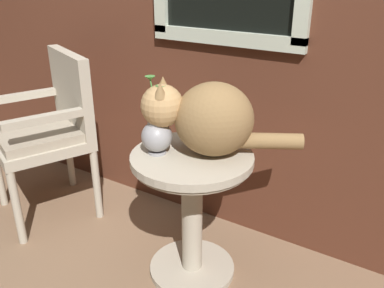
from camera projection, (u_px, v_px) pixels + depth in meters
ground_plane at (127, 280)px, 1.98m from camera, size 6.00×6.00×0.00m
wicker_side_table at (192, 194)px, 1.87m from camera, size 0.54×0.54×0.64m
wicker_chair at (50, 125)px, 2.36m from camera, size 0.67×0.65×0.96m
cat at (208, 118)px, 1.74m from camera, size 0.64×0.44×0.33m
pewter_vase_with_ivy at (157, 132)px, 1.76m from camera, size 0.14×0.14×0.34m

